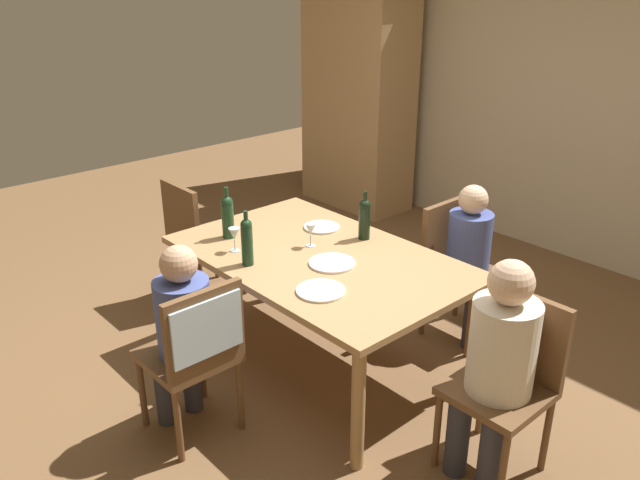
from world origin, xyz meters
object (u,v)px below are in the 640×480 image
(person_man_bearded, at_px, (471,252))
(dinner_plate_guest_left, at_px, (322,227))
(dinner_plate_host, at_px, (321,291))
(dinner_plate_guest_right, at_px, (332,263))
(chair_right_end, at_px, (509,372))
(chair_far_right, at_px, (456,260))
(dining_table, at_px, (320,267))
(armoire_cabinet, at_px, (358,99))
(person_man_guest, at_px, (182,325))
(wine_bottle_short_olive, at_px, (247,240))
(wine_bottle_dark_red, at_px, (228,215))
(chair_left_end, at_px, (196,232))
(person_woman_host, at_px, (498,358))
(wine_bottle_tall_green, at_px, (364,218))
(wine_glass_centre, at_px, (234,235))
(wine_glass_near_left, at_px, (311,230))
(chair_near, at_px, (198,343))

(person_man_bearded, height_order, dinner_plate_guest_left, person_man_bearded)
(dinner_plate_host, xyz_separation_m, dinner_plate_guest_right, (-0.21, 0.28, 0.00))
(chair_right_end, relative_size, chair_far_right, 1.00)
(dining_table, bearing_deg, armoire_cabinet, 130.78)
(person_man_guest, bearing_deg, chair_right_end, -51.64)
(chair_right_end, xyz_separation_m, dinner_plate_guest_left, (-1.59, 0.21, 0.23))
(wine_bottle_short_olive, xyz_separation_m, dinner_plate_guest_left, (-0.13, 0.69, -0.14))
(person_man_bearded, bearing_deg, wine_bottle_dark_red, -40.81)
(chair_right_end, height_order, dinner_plate_guest_left, chair_right_end)
(armoire_cabinet, height_order, chair_far_right, armoire_cabinet)
(chair_left_end, height_order, wine_bottle_short_olive, wine_bottle_short_olive)
(wine_bottle_short_olive, bearing_deg, person_man_guest, -73.56)
(person_woman_host, relative_size, wine_bottle_tall_green, 3.67)
(person_man_guest, relative_size, wine_glass_centre, 7.32)
(dining_table, bearing_deg, wine_bottle_short_olive, -115.37)
(chair_right_end, height_order, wine_glass_near_left, chair_right_end)
(armoire_cabinet, height_order, wine_bottle_tall_green, armoire_cabinet)
(person_man_bearded, bearing_deg, armoire_cabinet, -119.50)
(person_man_guest, distance_m, dinner_plate_guest_left, 1.28)
(chair_near, distance_m, dinner_plate_guest_right, 0.93)
(armoire_cabinet, relative_size, person_man_bearded, 2.01)
(wine_glass_near_left, xyz_separation_m, dinner_plate_host, (0.49, -0.36, -0.10))
(chair_right_end, xyz_separation_m, person_woman_host, (0.00, -0.11, 0.13))
(dinner_plate_guest_right, bearing_deg, person_woman_host, 0.23)
(armoire_cabinet, relative_size, chair_right_end, 2.37)
(chair_left_end, xyz_separation_m, wine_bottle_dark_red, (0.68, -0.16, 0.37))
(chair_right_end, height_order, chair_left_end, same)
(person_man_guest, height_order, wine_bottle_dark_red, person_man_guest)
(person_woman_host, height_order, dinner_plate_guest_right, person_woman_host)
(wine_bottle_dark_red, xyz_separation_m, dinner_plate_guest_left, (0.28, 0.54, -0.14))
(chair_near, height_order, person_woman_host, person_woman_host)
(chair_near, distance_m, chair_left_end, 1.64)
(dinner_plate_guest_right, bearing_deg, chair_right_end, 5.91)
(armoire_cabinet, xyz_separation_m, dinner_plate_guest_right, (2.13, -2.34, -0.34))
(wine_bottle_short_olive, height_order, dinner_plate_guest_left, wine_bottle_short_olive)
(wine_glass_near_left, bearing_deg, dinner_plate_host, -36.17)
(wine_glass_centre, bearing_deg, dinner_plate_host, 2.31)
(person_man_guest, height_order, wine_glass_centre, person_man_guest)
(chair_far_right, bearing_deg, wine_bottle_short_olive, -20.60)
(chair_right_end, bearing_deg, dinner_plate_guest_right, 5.91)
(chair_far_right, bearing_deg, person_woman_host, 44.74)
(person_man_guest, xyz_separation_m, dinner_plate_guest_right, (0.16, 0.91, 0.12))
(chair_left_end, bearing_deg, armoire_cabinet, 106.71)
(wine_glass_near_left, distance_m, dinner_plate_guest_right, 0.31)
(wine_glass_near_left, xyz_separation_m, dinner_plate_guest_right, (0.28, -0.08, -0.10))
(wine_glass_centre, bearing_deg, chair_left_end, 164.00)
(chair_left_end, distance_m, wine_bottle_dark_red, 0.79)
(dining_table, relative_size, person_man_bearded, 1.65)
(person_man_bearded, bearing_deg, chair_left_end, -58.85)
(person_woman_host, xyz_separation_m, dinner_plate_guest_right, (-1.14, -0.00, 0.09))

